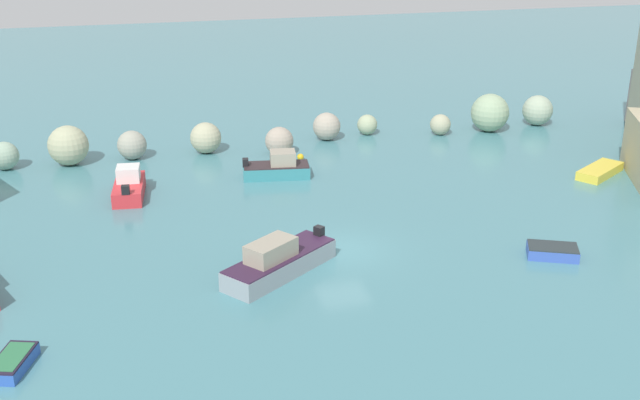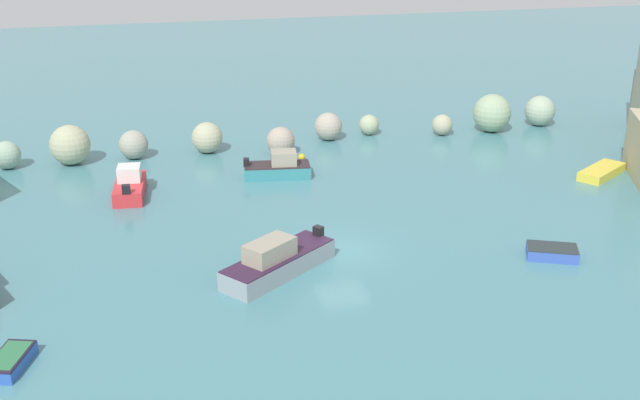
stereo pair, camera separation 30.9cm
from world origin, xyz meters
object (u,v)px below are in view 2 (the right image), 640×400
moored_boat_4 (130,185)px  moored_boat_7 (10,361)px  moored_boat_2 (552,252)px  moored_boat_1 (602,172)px  moored_boat_3 (278,167)px  moored_boat_0 (277,261)px  channel_buoy (302,157)px

moored_boat_4 → moored_boat_7: moored_boat_4 is taller
moored_boat_2 → moored_boat_7: size_ratio=1.08×
moored_boat_1 → moored_boat_3: moored_boat_3 is taller
moored_boat_4 → moored_boat_7: 17.87m
moored_boat_2 → moored_boat_4: size_ratio=0.64×
moored_boat_7 → moored_boat_4: bearing=-176.6°
moored_boat_0 → moored_boat_3: size_ratio=1.38×
moored_boat_4 → moored_boat_7: size_ratio=1.70×
moored_boat_0 → moored_boat_4: (-6.22, 12.18, -0.06)m
channel_buoy → moored_boat_4: 11.84m
moored_boat_1 → moored_boat_7: size_ratio=1.61×
moored_boat_4 → moored_boat_0: bearing=-146.7°
channel_buoy → moored_boat_4: size_ratio=0.10×
channel_buoy → moored_boat_7: moored_boat_7 is taller
moored_boat_1 → moored_boat_7: moored_boat_1 is taller
moored_boat_1 → moored_boat_2: 13.50m
moored_boat_2 → moored_boat_3: size_ratio=0.63×
moored_boat_1 → moored_boat_7: (-33.36, -13.30, 0.00)m
moored_boat_1 → moored_boat_2: (-9.20, -9.88, 0.01)m
moored_boat_0 → moored_boat_1: moored_boat_0 is taller
moored_boat_2 → moored_boat_7: 24.40m
moored_boat_3 → moored_boat_4: moored_boat_4 is taller
channel_buoy → moored_boat_2: bearing=-65.2°
moored_boat_0 → moored_boat_1: (22.33, 8.28, -0.39)m
moored_boat_3 → moored_boat_0: bearing=-93.3°
moored_boat_2 → moored_boat_0: bearing=-162.0°
moored_boat_1 → moored_boat_2: size_ratio=1.48×
moored_boat_1 → moored_boat_7: 35.91m
moored_boat_0 → moored_boat_4: bearing=-99.3°
channel_buoy → moored_boat_7: bearing=-127.2°
moored_boat_0 → moored_boat_2: size_ratio=2.18×
moored_boat_1 → moored_boat_4: bearing=-40.3°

